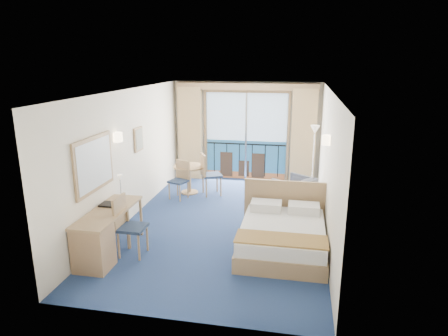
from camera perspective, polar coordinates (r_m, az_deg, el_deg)
floor at (r=8.34m, az=0.01°, el=-7.84°), size 6.50×6.50×0.00m
room_walls at (r=7.82m, az=0.01°, el=4.23°), size 4.04×6.54×2.72m
balcony_door at (r=11.06m, az=3.13°, el=4.15°), size 2.36×0.03×2.52m
curtain_left at (r=11.20m, az=-4.84°, el=4.96°), size 0.65×0.22×2.55m
curtain_right at (r=10.79m, az=11.27°, el=4.32°), size 0.65×0.22×2.55m
pelmet at (r=10.75m, az=3.19°, el=11.57°), size 3.80×0.25×0.18m
mirror at (r=7.15m, az=-18.08°, el=0.53°), size 0.05×1.25×0.95m
wall_print at (r=8.85m, az=-12.10°, el=4.02°), size 0.04×0.42×0.52m
sconce_left at (r=7.85m, az=-14.94°, el=4.29°), size 0.18×0.18×0.18m
sconce_right at (r=7.54m, az=14.47°, el=3.88°), size 0.18×0.18×0.18m
bed at (r=7.20m, az=8.37°, el=-9.45°), size 1.61×1.92×1.02m
nightstand at (r=8.28m, az=12.57°, el=-6.55°), size 0.38×0.36×0.50m
phone at (r=8.17m, az=12.45°, el=-4.68°), size 0.19×0.15×0.08m
armchair at (r=9.25m, az=9.94°, el=-3.38°), size 1.06×1.06×0.70m
floor_lamp at (r=9.93m, az=12.76°, el=3.56°), size 0.24×0.24×1.74m
desk at (r=6.90m, az=-17.71°, el=-9.86°), size 0.57×1.66×0.78m
desk_chair at (r=7.06m, az=-13.70°, el=-7.55°), size 0.47×0.46×1.05m
folder at (r=7.36m, az=-15.92°, el=-5.03°), size 0.35×0.26×0.03m
desk_lamp at (r=7.55m, az=-14.63°, el=-1.90°), size 0.12×0.12×0.44m
round_table at (r=10.02m, az=-4.99°, el=-0.63°), size 0.79×0.79×0.71m
table_chair_a at (r=9.82m, az=-2.29°, el=-0.56°), size 0.61×0.61×1.05m
table_chair_b at (r=9.69m, az=-6.26°, el=-1.34°), size 0.51×0.52×0.92m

